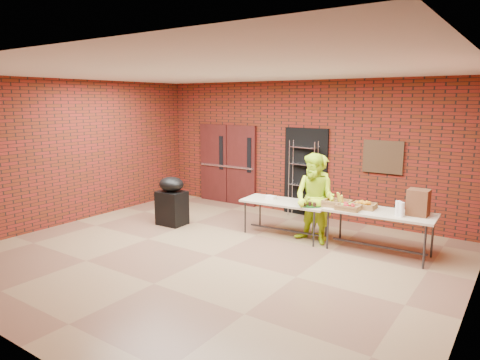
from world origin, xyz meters
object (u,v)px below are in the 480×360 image
table_right (380,215)px  covered_grill (172,201)px  wire_rack (303,179)px  volunteer_woman (320,197)px  coffee_dispenser (418,202)px  table_left (285,204)px  volunteer_man (315,199)px

table_right → covered_grill: 4.42m
wire_rack → volunteer_woman: wire_rack is taller
wire_rack → coffee_dispenser: (2.88, -1.41, 0.11)m
covered_grill → volunteer_woman: size_ratio=0.64×
wire_rack → table_right: (2.27, -1.50, -0.19)m
wire_rack → covered_grill: (-2.08, -2.28, -0.36)m
table_right → volunteer_woman: 1.26m
table_left → covered_grill: (-2.46, -0.71, -0.12)m
wire_rack → table_right: 2.73m
wire_rack → coffee_dispenser: size_ratio=3.98×
table_left → coffee_dispenser: (2.50, 0.15, 0.35)m
table_left → volunteer_woman: volunteer_woman is taller
volunteer_man → covered_grill: bearing=-161.5°
table_left → table_right: size_ratio=0.94×
table_left → table_right: bearing=-2.5°
covered_grill → volunteer_man: size_ratio=0.62×
wire_rack → table_left: wire_rack is taller
table_left → covered_grill: covered_grill is taller
wire_rack → table_left: size_ratio=1.00×
covered_grill → volunteer_man: volunteer_man is taller
table_left → coffee_dispenser: coffee_dispenser is taller
table_right → coffee_dispenser: 0.68m
table_right → coffee_dispenser: size_ratio=4.24×
wire_rack → table_right: bearing=-23.5°
coffee_dispenser → covered_grill: (-4.96, -0.86, -0.47)m
wire_rack → covered_grill: wire_rack is taller
wire_rack → table_right: wire_rack is taller
volunteer_woman → coffee_dispenser: bearing=-161.5°
wire_rack → table_left: 1.63m
table_left → volunteer_man: volunteer_man is taller
covered_grill → volunteer_woman: 3.27m
table_left → table_right: table_right is taller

